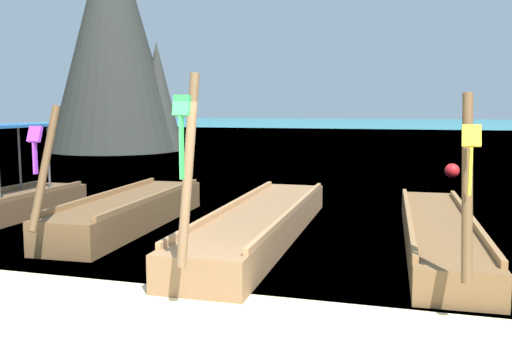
{
  "coord_description": "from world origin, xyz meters",
  "views": [
    {
      "loc": [
        2.5,
        -5.26,
        2.42
      ],
      "look_at": [
        0.0,
        3.42,
        1.4
      ],
      "focal_mm": 38.66,
      "sensor_mm": 36.0,
      "label": 1
    }
  ],
  "objects": [
    {
      "name": "sea_water",
      "position": [
        0.0,
        61.42,
        0.0
      ],
      "size": [
        120.0,
        120.0,
        0.0
      ],
      "primitive_type": "plane",
      "color": "teal",
      "rests_on": "ground"
    },
    {
      "name": "longtail_boat_yellow_ribbon",
      "position": [
        2.96,
        4.7,
        0.26
      ],
      "size": [
        1.38,
        6.91,
        2.61
      ],
      "color": "brown",
      "rests_on": "ground"
    },
    {
      "name": "ground",
      "position": [
        0.0,
        0.0,
        0.0
      ],
      "size": [
        120.0,
        120.0,
        0.0
      ],
      "primitive_type": "plane",
      "color": "beige"
    },
    {
      "name": "longtail_boat_green_ribbon",
      "position": [
        -0.2,
        4.47,
        0.28
      ],
      "size": [
        1.43,
        7.41,
        2.86
      ],
      "color": "olive",
      "rests_on": "ground"
    },
    {
      "name": "karst_rock",
      "position": [
        -13.73,
        22.76,
        6.4
      ],
      "size": [
        7.33,
        7.2,
        13.21
      ],
      "color": "#2D302B",
      "rests_on": "ground"
    },
    {
      "name": "longtail_boat_violet_ribbon",
      "position": [
        -3.05,
        4.67,
        0.32
      ],
      "size": [
        1.43,
        5.85,
        2.47
      ],
      "color": "brown",
      "rests_on": "ground"
    },
    {
      "name": "mooring_buoy_near",
      "position": [
        3.79,
        14.84,
        0.26
      ],
      "size": [
        0.51,
        0.51,
        0.51
      ],
      "color": "red",
      "rests_on": "sea_water"
    }
  ]
}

